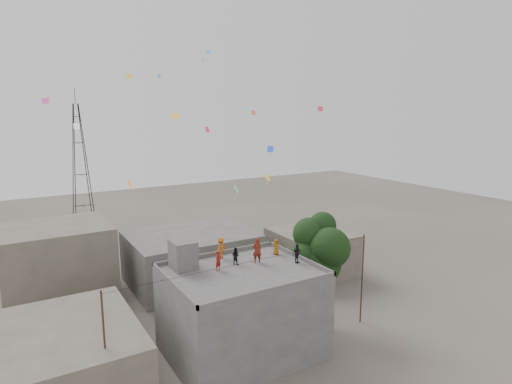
% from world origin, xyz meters
% --- Properties ---
extents(ground, '(140.00, 140.00, 0.00)m').
position_xyz_m(ground, '(0.00, 0.00, 0.00)').
color(ground, '#4D463F').
rests_on(ground, ground).
extents(main_building, '(10.00, 8.00, 6.10)m').
position_xyz_m(main_building, '(0.00, 0.00, 3.05)').
color(main_building, '#4F4C4A').
rests_on(main_building, ground).
extents(parapet, '(10.00, 8.00, 0.30)m').
position_xyz_m(parapet, '(0.00, 0.00, 6.25)').
color(parapet, '#4F4C4A').
rests_on(parapet, main_building).
extents(stair_head_box, '(1.60, 1.80, 2.00)m').
position_xyz_m(stair_head_box, '(-3.20, 2.60, 7.10)').
color(stair_head_box, '#4F4C4A').
rests_on(stair_head_box, main_building).
extents(neighbor_west, '(8.00, 10.00, 4.00)m').
position_xyz_m(neighbor_west, '(-11.00, 2.00, 2.00)').
color(neighbor_west, '#585346').
rests_on(neighbor_west, ground).
extents(neighbor_north, '(12.00, 9.00, 5.00)m').
position_xyz_m(neighbor_north, '(2.00, 14.00, 2.50)').
color(neighbor_north, '#4F4C4A').
rests_on(neighbor_north, ground).
extents(neighbor_northwest, '(9.00, 8.00, 7.00)m').
position_xyz_m(neighbor_northwest, '(-10.00, 16.00, 3.50)').
color(neighbor_northwest, '#585346').
rests_on(neighbor_northwest, ground).
extents(neighbor_east, '(7.00, 8.00, 4.40)m').
position_xyz_m(neighbor_east, '(14.00, 10.00, 2.20)').
color(neighbor_east, '#585346').
rests_on(neighbor_east, ground).
extents(tree, '(4.90, 4.60, 9.10)m').
position_xyz_m(tree, '(7.37, 0.60, 6.10)').
color(tree, black).
rests_on(tree, ground).
extents(utility_line, '(20.12, 0.62, 7.40)m').
position_xyz_m(utility_line, '(0.50, -1.25, 3.83)').
color(utility_line, black).
rests_on(utility_line, ground).
extents(transmission_tower, '(2.97, 2.97, 20.01)m').
position_xyz_m(transmission_tower, '(-4.00, 40.00, 9.07)').
color(transmission_tower, black).
rests_on(transmission_tower, ground).
extents(person_red_adult, '(0.76, 0.59, 1.86)m').
position_xyz_m(person_red_adult, '(1.80, 0.92, 7.03)').
color(person_red_adult, maroon).
rests_on(person_red_adult, main_building).
extents(person_orange_child, '(0.67, 0.53, 1.21)m').
position_xyz_m(person_orange_child, '(4.00, 1.74, 6.70)').
color(person_orange_child, '#A25712').
rests_on(person_orange_child, main_building).
extents(person_dark_child, '(0.72, 0.76, 1.25)m').
position_xyz_m(person_dark_child, '(0.33, 1.46, 6.73)').
color(person_dark_child, black).
rests_on(person_dark_child, main_building).
extents(person_dark_adult, '(0.89, 0.57, 1.42)m').
position_xyz_m(person_dark_adult, '(4.26, -0.60, 6.81)').
color(person_dark_adult, black).
rests_on(person_dark_adult, main_building).
extents(person_orange_adult, '(1.17, 0.95, 1.58)m').
position_xyz_m(person_orange_adult, '(-0.01, 3.16, 6.89)').
color(person_orange_adult, '#BB5A15').
rests_on(person_orange_adult, main_building).
extents(person_red_child, '(0.61, 0.53, 1.41)m').
position_xyz_m(person_red_child, '(-1.28, 0.97, 6.81)').
color(person_red_child, maroon).
rests_on(person_red_child, main_building).
extents(kites, '(23.25, 15.57, 11.49)m').
position_xyz_m(kites, '(1.40, 7.58, 15.59)').
color(kites, orange).
rests_on(kites, ground).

